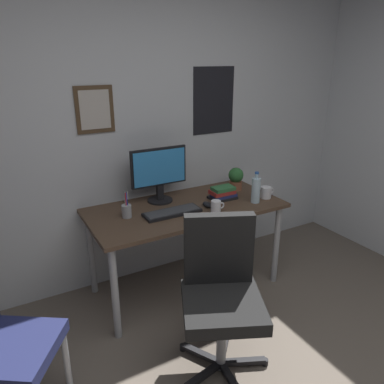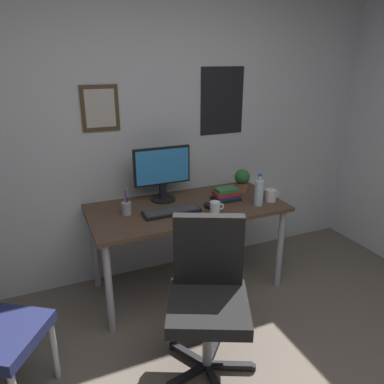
# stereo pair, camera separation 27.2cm
# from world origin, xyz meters

# --- Properties ---
(wall_back) EXTENTS (4.40, 0.10, 2.60)m
(wall_back) POSITION_xyz_m (0.00, 2.15, 1.30)
(wall_back) COLOR silver
(wall_back) RESTS_ON ground_plane
(desk) EXTENTS (1.51, 0.72, 0.72)m
(desk) POSITION_xyz_m (0.20, 1.71, 0.65)
(desk) COLOR #4C3828
(desk) RESTS_ON ground_plane
(office_chair) EXTENTS (0.61, 0.61, 0.95)m
(office_chair) POSITION_xyz_m (0.01, 0.91, 0.53)
(office_chair) COLOR black
(office_chair) RESTS_ON ground_plane
(monitor) EXTENTS (0.46, 0.20, 0.43)m
(monitor) POSITION_xyz_m (0.08, 1.91, 0.96)
(monitor) COLOR black
(monitor) RESTS_ON desk
(keyboard) EXTENTS (0.43, 0.15, 0.03)m
(keyboard) POSITION_xyz_m (0.05, 1.63, 0.74)
(keyboard) COLOR black
(keyboard) RESTS_ON desk
(computer_mouse) EXTENTS (0.06, 0.11, 0.04)m
(computer_mouse) POSITION_xyz_m (0.35, 1.62, 0.74)
(computer_mouse) COLOR black
(computer_mouse) RESTS_ON desk
(water_bottle) EXTENTS (0.07, 0.07, 0.25)m
(water_bottle) POSITION_xyz_m (0.73, 1.52, 0.83)
(water_bottle) COLOR silver
(water_bottle) RESTS_ON desk
(coffee_mug_near) EXTENTS (0.11, 0.07, 0.10)m
(coffee_mug_near) POSITION_xyz_m (0.33, 1.48, 0.78)
(coffee_mug_near) COLOR white
(coffee_mug_near) RESTS_ON desk
(coffee_mug_far) EXTENTS (0.13, 0.09, 0.09)m
(coffee_mug_far) POSITION_xyz_m (0.87, 1.55, 0.77)
(coffee_mug_far) COLOR white
(coffee_mug_far) RESTS_ON desk
(potted_plant) EXTENTS (0.13, 0.13, 0.19)m
(potted_plant) POSITION_xyz_m (0.77, 1.84, 0.83)
(potted_plant) COLOR brown
(potted_plant) RESTS_ON desk
(pen_cup) EXTENTS (0.07, 0.07, 0.20)m
(pen_cup) POSITION_xyz_m (-0.26, 1.74, 0.78)
(pen_cup) COLOR #9EA0A5
(pen_cup) RESTS_ON desk
(book_stack_left) EXTENTS (0.21, 0.15, 0.11)m
(book_stack_left) POSITION_xyz_m (0.54, 1.70, 0.77)
(book_stack_left) COLOR black
(book_stack_left) RESTS_ON desk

